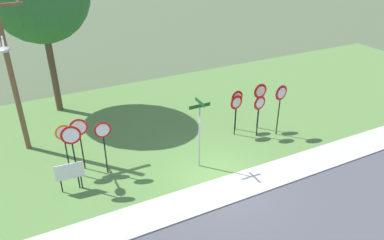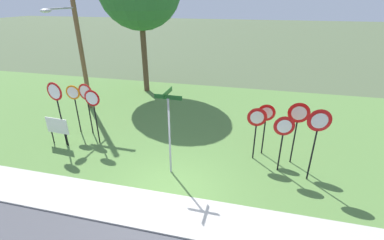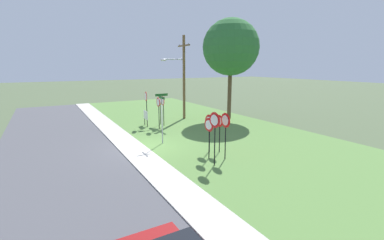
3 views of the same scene
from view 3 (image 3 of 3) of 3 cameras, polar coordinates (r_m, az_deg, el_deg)
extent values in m
plane|color=#4C5B3D|center=(16.57, -9.77, -5.83)|extent=(160.00, 160.00, 0.00)
cube|color=#4C4C51|center=(15.74, -26.60, -7.86)|extent=(44.00, 6.40, 0.01)
cube|color=#BCB7AD|center=(16.33, -12.43, -6.10)|extent=(44.00, 1.60, 0.06)
cube|color=#567F3D|center=(19.31, 7.24, -3.19)|extent=(44.00, 12.00, 0.04)
cylinder|color=black|center=(21.80, -9.63, 1.88)|extent=(0.06, 0.06, 2.53)
cylinder|color=red|center=(21.62, -9.84, 5.02)|extent=(0.76, 0.14, 0.77)
cylinder|color=white|center=(21.61, -9.89, 5.02)|extent=(0.59, 0.10, 0.60)
cylinder|color=black|center=(21.84, -6.08, 1.47)|extent=(0.06, 0.06, 2.13)
cylinder|color=red|center=(21.67, -6.24, 4.09)|extent=(0.75, 0.13, 0.76)
cylinder|color=white|center=(21.66, -6.28, 4.09)|extent=(0.59, 0.09, 0.59)
cylinder|color=black|center=(20.82, -7.07, 1.00)|extent=(0.06, 0.06, 2.17)
cylinder|color=red|center=(20.64, -7.25, 3.81)|extent=(0.70, 0.05, 0.70)
cylinder|color=white|center=(20.63, -7.29, 3.81)|extent=(0.54, 0.02, 0.54)
cylinder|color=black|center=(22.41, -6.78, 1.62)|extent=(0.06, 0.06, 2.06)
cylinder|color=orange|center=(22.25, -6.93, 4.10)|extent=(0.66, 0.08, 0.66)
cylinder|color=white|center=(22.24, -6.97, 4.10)|extent=(0.52, 0.05, 0.52)
cylinder|color=black|center=(14.08, 7.16, -4.09)|extent=(0.06, 0.06, 2.18)
cone|color=red|center=(13.82, 7.13, -0.06)|extent=(0.78, 0.04, 0.78)
cone|color=silver|center=(13.80, 7.06, -0.07)|extent=(0.53, 0.02, 0.53)
cylinder|color=black|center=(15.22, 3.76, -3.42)|extent=(0.06, 0.06, 1.88)
cone|color=red|center=(15.00, 3.68, -0.24)|extent=(0.74, 0.12, 0.74)
cone|color=silver|center=(14.99, 3.61, -0.25)|extent=(0.50, 0.07, 0.50)
cylinder|color=black|center=(15.20, 5.91, -3.43)|extent=(0.06, 0.06, 1.90)
cone|color=red|center=(14.97, 5.86, -0.19)|extent=(0.68, 0.05, 0.68)
cone|color=silver|center=(14.96, 5.79, -0.20)|extent=(0.46, 0.03, 0.46)
cylinder|color=black|center=(13.11, 4.88, -4.76)|extent=(0.06, 0.06, 2.38)
cone|color=red|center=(12.82, 4.82, -0.01)|extent=(0.77, 0.12, 0.78)
cone|color=silver|center=(12.81, 4.74, -0.02)|extent=(0.53, 0.08, 0.53)
cylinder|color=black|center=(14.14, 3.69, -4.52)|extent=(0.06, 0.06, 1.91)
cone|color=red|center=(13.90, 3.59, -1.04)|extent=(0.73, 0.12, 0.73)
cone|color=white|center=(13.89, 3.52, -1.05)|extent=(0.50, 0.07, 0.50)
cylinder|color=#9EA0A8|center=(16.86, -6.41, -0.29)|extent=(0.07, 0.07, 2.85)
cylinder|color=#9EA0A8|center=(16.62, -6.52, 4.57)|extent=(0.09, 0.09, 0.03)
cube|color=#19511E|center=(16.62, -6.53, 4.78)|extent=(0.96, 0.04, 0.15)
cube|color=#19511E|center=(16.60, -6.54, 5.36)|extent=(0.04, 0.82, 0.15)
cylinder|color=brown|center=(24.63, -1.72, 8.98)|extent=(0.24, 0.24, 7.52)
cube|color=brown|center=(24.67, -1.76, 15.63)|extent=(2.10, 0.12, 0.12)
cylinder|color=gray|center=(25.43, -2.69, 15.73)|extent=(0.09, 0.09, 0.10)
cylinder|color=gray|center=(23.93, -0.78, 16.00)|extent=(0.09, 0.09, 0.10)
cylinder|color=#9EA0A8|center=(24.16, -3.90, 12.84)|extent=(0.08, 2.00, 0.08)
ellipsoid|color=#B7B7BC|center=(23.75, -6.13, 12.68)|extent=(0.40, 0.56, 0.18)
cylinder|color=black|center=(22.61, -10.09, -0.34)|extent=(0.05, 0.05, 0.55)
cylinder|color=black|center=(21.88, -9.56, -0.72)|extent=(0.05, 0.05, 0.55)
cube|color=white|center=(22.12, -9.88, 1.06)|extent=(1.10, 0.11, 0.70)
cylinder|color=brown|center=(24.97, 8.04, 6.27)|extent=(0.36, 0.36, 5.22)
sphere|color=#2D6B33|center=(24.92, 8.30, 15.17)|extent=(5.05, 5.05, 5.05)
camera|label=1|loc=(22.67, -45.74, 19.47)|focal=34.23mm
camera|label=2|loc=(12.63, -36.78, 13.89)|focal=24.97mm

